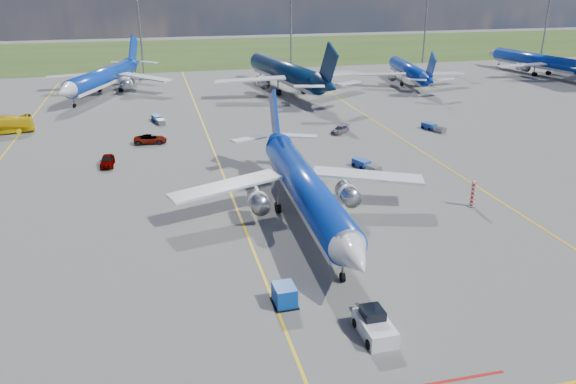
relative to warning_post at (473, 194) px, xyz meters
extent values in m
plane|color=#5B5B58|center=(-26.00, -8.00, -1.50)|extent=(400.00, 400.00, 0.00)
cube|color=#2D4719|center=(-26.00, 142.00, -1.50)|extent=(400.00, 80.00, 0.01)
cube|color=yellow|center=(-26.00, 22.00, -1.49)|extent=(0.25, 160.00, 0.02)
cube|color=yellow|center=(-56.00, 32.00, -1.49)|extent=(0.25, 120.00, 0.02)
cube|color=yellow|center=(4.00, 32.00, -1.49)|extent=(0.25, 120.00, 0.02)
cube|color=#A5140F|center=(-18.00, -26.00, -1.49)|extent=(10.00, 0.25, 0.02)
cylinder|color=slate|center=(-36.00, 102.00, 9.50)|extent=(0.50, 0.50, 22.00)
cylinder|color=slate|center=(4.00, 102.00, 9.50)|extent=(0.50, 0.50, 22.00)
cylinder|color=slate|center=(44.00, 102.00, 9.50)|extent=(0.50, 0.50, 22.00)
cylinder|color=slate|center=(84.00, 102.00, 9.50)|extent=(0.50, 0.50, 22.00)
cylinder|color=red|center=(0.00, 0.00, 0.00)|extent=(0.50, 0.50, 3.00)
cube|color=silver|center=(-19.81, -20.25, -0.88)|extent=(2.14, 4.02, 1.24)
cube|color=black|center=(-19.82, -19.68, -0.03)|extent=(1.54, 1.73, 0.86)
cube|color=slate|center=(-19.84, -17.78, -0.98)|extent=(0.27, 2.29, 0.19)
cube|color=#0B3FA4|center=(-25.24, -14.67, -0.67)|extent=(1.75, 2.14, 1.66)
imported|color=yellow|center=(-58.90, 45.81, -0.06)|extent=(10.57, 3.92, 2.87)
imported|color=#999999|center=(-40.90, 24.49, -0.74)|extent=(1.92, 4.49, 1.51)
imported|color=#999999|center=(-35.07, 34.35, -0.81)|extent=(5.14, 2.65, 1.39)
imported|color=#999999|center=(-4.54, 33.27, -0.90)|extent=(4.17, 4.02, 1.20)
cube|color=#1B43A5|center=(-7.32, 15.96, -0.97)|extent=(2.14, 2.83, 1.06)
cube|color=slate|center=(-6.46, 13.60, -1.06)|extent=(1.76, 2.22, 0.87)
cube|color=navy|center=(-33.78, 48.52, -0.96)|extent=(1.94, 2.81, 1.08)
cube|color=slate|center=(-33.18, 46.02, -1.06)|extent=(1.61, 2.19, 0.89)
cube|color=#1B44A2|center=(10.87, 32.12, -0.99)|extent=(2.08, 2.72, 1.02)
cube|color=slate|center=(11.73, 29.86, -1.08)|extent=(1.70, 2.14, 0.84)
camera|label=1|loc=(-33.97, -52.09, 23.10)|focal=35.00mm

